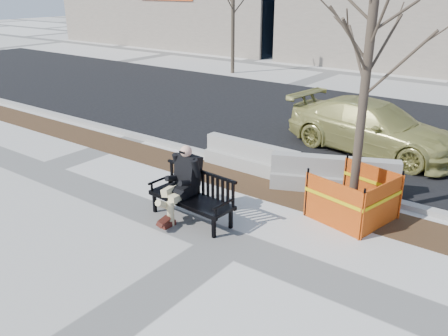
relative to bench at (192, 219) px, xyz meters
The scene contains 11 objects.
ground 1.20m from the bench, 14.40° to the right, with size 120.00×120.00×0.00m, color beige.
mulch_strip 2.58m from the bench, 63.21° to the left, with size 40.00×1.20×0.02m, color #47301C.
asphalt_street 8.58m from the bench, 82.22° to the left, with size 60.00×10.40×0.01m, color black.
curb 3.45m from the bench, 70.33° to the left, with size 60.00×0.25×0.12m, color #9E9B93.
bench is the anchor object (origin of this frame).
seated_man 0.28m from the bench, 164.99° to the left, with size 0.67×1.11×1.56m, color black, non-canonical shape.
tree_fence 3.37m from the bench, 38.63° to the left, with size 2.16×2.16×5.39m, color orange, non-canonical shape.
sedan 6.58m from the bench, 77.36° to the left, with size 2.07×5.10×1.48m, color tan.
jersey_barrier_left 3.12m from the bench, 100.21° to the left, with size 2.74×0.55×0.78m, color #A09D95, non-canonical shape.
jersey_barrier_right 3.61m from the bench, 61.31° to the left, with size 2.96×0.59×0.85m, color gray, non-canonical shape.
far_tree_left 17.47m from the bench, 122.90° to the left, with size 2.21×2.21×5.97m, color #4E4132, non-canonical shape.
Camera 1 is at (4.64, -6.36, 4.61)m, focal length 37.83 mm.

